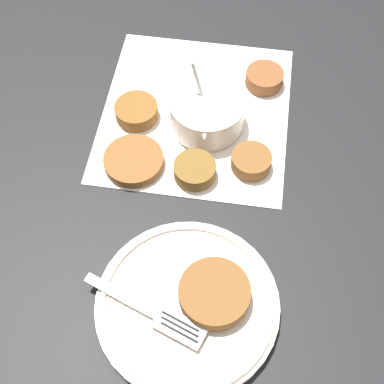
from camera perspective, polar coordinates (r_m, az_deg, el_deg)
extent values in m
plane|color=black|center=(0.82, 0.80, 7.27)|extent=(4.00, 4.00, 0.00)
cube|color=white|center=(0.83, 0.39, 8.51)|extent=(0.32, 0.30, 0.00)
cylinder|color=silver|center=(0.80, 1.60, 8.55)|extent=(0.11, 0.11, 0.05)
cylinder|color=#C65123|center=(0.80, 1.58, 8.14)|extent=(0.09, 0.09, 0.03)
cone|color=silver|center=(0.75, 1.37, 6.33)|extent=(0.02, 0.02, 0.02)
cylinder|color=silver|center=(0.78, 0.74, 10.75)|extent=(0.03, 0.03, 0.09)
cylinder|color=brown|center=(0.77, -6.24, 3.36)|extent=(0.09, 0.09, 0.01)
cylinder|color=brown|center=(0.82, -5.95, 8.59)|extent=(0.07, 0.07, 0.02)
cylinder|color=brown|center=(0.76, 6.33, 3.31)|extent=(0.06, 0.06, 0.02)
cylinder|color=brown|center=(0.87, 7.73, 11.97)|extent=(0.06, 0.06, 0.02)
cylinder|color=brown|center=(0.75, 0.60, 2.35)|extent=(0.06, 0.06, 0.02)
cylinder|color=silver|center=(0.67, -0.49, -12.00)|extent=(0.22, 0.22, 0.02)
torus|color=silver|center=(0.66, -0.50, -11.72)|extent=(0.21, 0.21, 0.01)
cylinder|color=brown|center=(0.65, 2.40, -10.70)|extent=(0.09, 0.09, 0.02)
cube|color=silver|center=(0.66, -7.53, -10.92)|extent=(0.05, 0.10, 0.00)
cube|color=silver|center=(0.64, -1.23, -14.26)|extent=(0.05, 0.07, 0.00)
cube|color=black|center=(0.64, -1.56, -14.73)|extent=(0.02, 0.05, 0.00)
cube|color=black|center=(0.64, -1.24, -14.19)|extent=(0.02, 0.05, 0.00)
cube|color=black|center=(0.64, -0.91, -13.65)|extent=(0.02, 0.05, 0.00)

